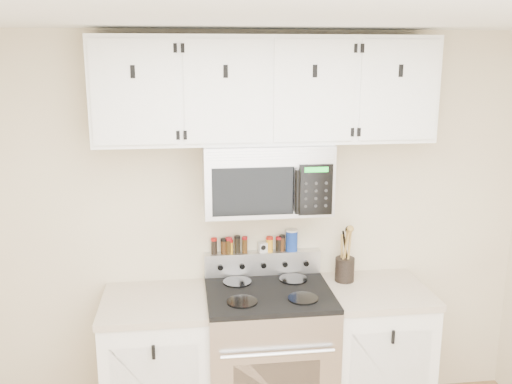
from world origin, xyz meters
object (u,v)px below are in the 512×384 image
microwave (266,177)px  range (268,359)px  utensil_crock (345,267)px  salt_canister (292,240)px

microwave → range: bearing=-90.2°
range → utensil_crock: 0.76m
microwave → utensil_crock: bearing=3.9°
utensil_crock → salt_canister: size_ratio=2.55×
microwave → salt_canister: 0.52m
salt_canister → range: bearing=-124.3°
utensil_crock → range: bearing=-162.7°
range → microwave: (0.00, 0.13, 1.14)m
microwave → salt_canister: microwave is taller
range → microwave: bearing=89.8°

